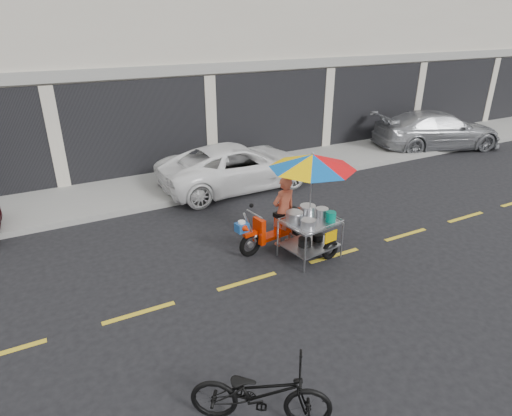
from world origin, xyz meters
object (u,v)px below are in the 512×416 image
white_pickup (238,166)px  food_vendor_rig (301,190)px  near_bicycle (261,393)px  silver_pickup (437,130)px

white_pickup → food_vendor_rig: food_vendor_rig is taller
near_bicycle → food_vendor_rig: bearing=-5.6°
silver_pickup → near_bicycle: (-11.45, -7.44, -0.24)m
white_pickup → near_bicycle: bearing=154.8°
near_bicycle → food_vendor_rig: size_ratio=0.71×
white_pickup → near_bicycle: 7.90m
silver_pickup → food_vendor_rig: food_vendor_rig is taller
white_pickup → silver_pickup: silver_pickup is taller
white_pickup → food_vendor_rig: 4.06m
food_vendor_rig → near_bicycle: bearing=-137.6°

